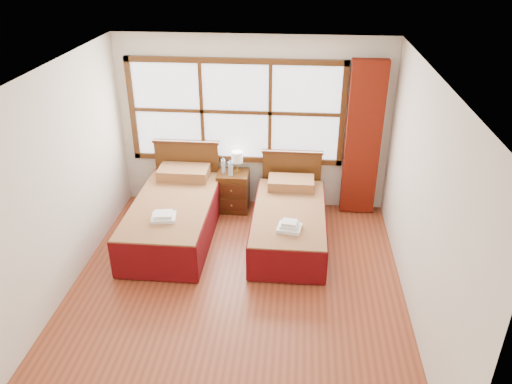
{
  "coord_description": "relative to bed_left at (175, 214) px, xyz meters",
  "views": [
    {
      "loc": [
        0.67,
        -4.7,
        3.82
      ],
      "look_at": [
        0.18,
        0.7,
        0.99
      ],
      "focal_mm": 35.0,
      "sensor_mm": 36.0,
      "label": 1
    }
  ],
  "objects": [
    {
      "name": "ceiling",
      "position": [
        1.01,
        -1.2,
        2.28
      ],
      "size": [
        4.5,
        4.5,
        0.0
      ],
      "primitive_type": "plane",
      "rotation": [
        3.14,
        0.0,
        0.0
      ],
      "color": "white",
      "rests_on": "wall_back"
    },
    {
      "name": "bottle_near",
      "position": [
        0.58,
        0.79,
        0.4
      ],
      "size": [
        0.06,
        0.06,
        0.23
      ],
      "color": "#A2B9D0",
      "rests_on": "nightstand"
    },
    {
      "name": "curtain",
      "position": [
        2.61,
        0.91,
        0.85
      ],
      "size": [
        0.5,
        0.16,
        2.3
      ],
      "primitive_type": "cube",
      "color": "maroon",
      "rests_on": "wall_back"
    },
    {
      "name": "bottle_far",
      "position": [
        0.7,
        0.71,
        0.41
      ],
      "size": [
        0.06,
        0.06,
        0.24
      ],
      "color": "#A2B9D0",
      "rests_on": "nightstand"
    },
    {
      "name": "bed_left",
      "position": [
        0.0,
        0.0,
        0.0
      ],
      "size": [
        1.08,
        2.1,
        1.05
      ],
      "color": "#421F0D",
      "rests_on": "floor"
    },
    {
      "name": "wall_left",
      "position": [
        -0.99,
        -1.2,
        0.98
      ],
      "size": [
        0.0,
        4.5,
        4.5
      ],
      "primitive_type": "plane",
      "rotation": [
        1.57,
        0.0,
        1.57
      ],
      "color": "silver",
      "rests_on": "floor"
    },
    {
      "name": "floor",
      "position": [
        1.01,
        -1.2,
        -0.32
      ],
      "size": [
        4.5,
        4.5,
        0.0
      ],
      "primitive_type": "plane",
      "color": "brown",
      "rests_on": "ground"
    },
    {
      "name": "bed_right",
      "position": [
        1.6,
        0.0,
        -0.03
      ],
      "size": [
        0.98,
        2.0,
        0.95
      ],
      "color": "#421F0D",
      "rests_on": "floor"
    },
    {
      "name": "nightstand",
      "position": [
        0.72,
        0.8,
        -0.01
      ],
      "size": [
        0.46,
        0.46,
        0.62
      ],
      "color": "#4D2A10",
      "rests_on": "floor"
    },
    {
      "name": "towels_right",
      "position": [
        1.61,
        -0.55,
        0.23
      ],
      "size": [
        0.33,
        0.3,
        0.12
      ],
      "rotation": [
        0.0,
        0.0,
        -0.15
      ],
      "color": "white",
      "rests_on": "bed_right"
    },
    {
      "name": "lamp",
      "position": [
        0.78,
        0.85,
        0.52
      ],
      "size": [
        0.16,
        0.16,
        0.32
      ],
      "color": "gold",
      "rests_on": "nightstand"
    },
    {
      "name": "wall_right",
      "position": [
        3.01,
        -1.2,
        0.98
      ],
      "size": [
        0.0,
        4.5,
        4.5
      ],
      "primitive_type": "plane",
      "rotation": [
        1.57,
        0.0,
        -1.57
      ],
      "color": "silver",
      "rests_on": "floor"
    },
    {
      "name": "window",
      "position": [
        0.76,
        1.02,
        1.18
      ],
      "size": [
        3.16,
        0.06,
        1.56
      ],
      "color": "white",
      "rests_on": "wall_back"
    },
    {
      "name": "towels_left",
      "position": [
        0.0,
        -0.53,
        0.28
      ],
      "size": [
        0.34,
        0.31,
        0.09
      ],
      "rotation": [
        0.0,
        0.0,
        0.15
      ],
      "color": "white",
      "rests_on": "bed_left"
    },
    {
      "name": "wall_back",
      "position": [
        1.01,
        1.05,
        0.98
      ],
      "size": [
        4.0,
        0.0,
        4.0
      ],
      "primitive_type": "plane",
      "rotation": [
        1.57,
        0.0,
        0.0
      ],
      "color": "silver",
      "rests_on": "floor"
    }
  ]
}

